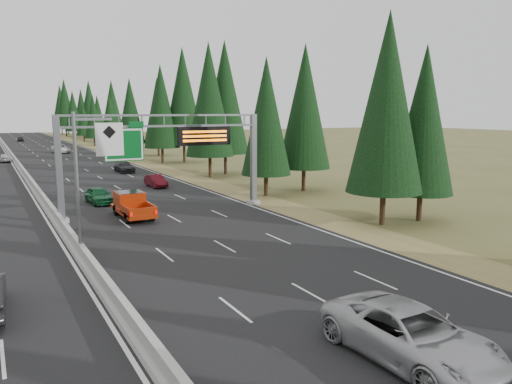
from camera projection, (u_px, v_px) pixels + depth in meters
road at (17, 166)px, 75.12m from camera, size 32.00×260.00×0.08m
shoulder_right at (134, 160)px, 83.55m from camera, size 3.60×260.00×0.06m
median_barrier at (17, 163)px, 75.06m from camera, size 0.70×260.00×0.85m
sign_gantry at (173, 148)px, 39.43m from camera, size 16.75×0.98×7.80m
hov_sign_pole at (88, 174)px, 26.98m from camera, size 2.80×0.50×8.00m
tree_row_right at (186, 104)px, 72.72m from camera, size 11.84×238.46×18.70m
silver_minivan at (410, 334)px, 16.11m from camera, size 3.21×6.49×1.77m
red_pickup at (131, 203)px, 38.15m from camera, size 2.09×5.85×1.91m
car_ahead_green at (99, 195)px, 43.81m from camera, size 2.02×4.42×1.47m
car_ahead_dkred at (156, 181)px, 53.45m from camera, size 1.54×4.01×1.30m
car_ahead_dkgrey at (124, 167)px, 66.61m from camera, size 2.01×4.82×1.39m
car_ahead_white at (61, 149)px, 97.49m from camera, size 3.04×5.97×1.61m
car_ahead_far at (21, 139)px, 135.65m from camera, size 1.68×3.93×1.32m
car_onc_white at (4, 158)px, 79.81m from camera, size 1.97×4.06×1.34m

